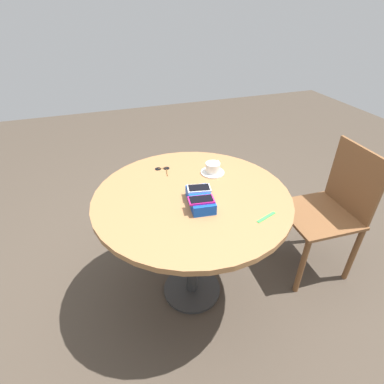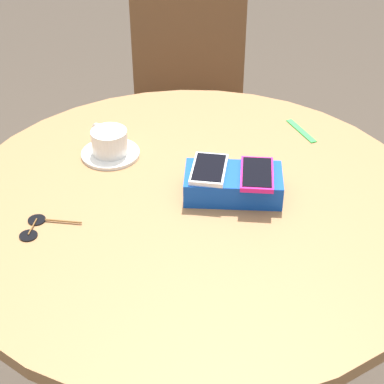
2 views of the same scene
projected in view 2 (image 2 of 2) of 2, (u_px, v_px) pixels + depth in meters
round_table at (192, 235)px, 1.46m from camera, size 1.06×1.06×0.77m
phone_box at (233, 184)px, 1.40m from camera, size 0.22×0.14×0.06m
phone_magenta at (257, 173)px, 1.37m from camera, size 0.09×0.13×0.01m
phone_white at (209, 169)px, 1.38m from camera, size 0.10×0.13×0.01m
saucer at (111, 154)px, 1.54m from camera, size 0.14×0.14×0.01m
coffee_cup at (109, 141)px, 1.53m from camera, size 0.09×0.11×0.06m
lanyard_strap at (301, 131)px, 1.64m from camera, size 0.06×0.12×0.00m
sunglasses at (37, 227)px, 1.32m from camera, size 0.12×0.09×0.01m
chair_near_window at (189, 112)px, 2.33m from camera, size 0.45×0.45×0.91m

